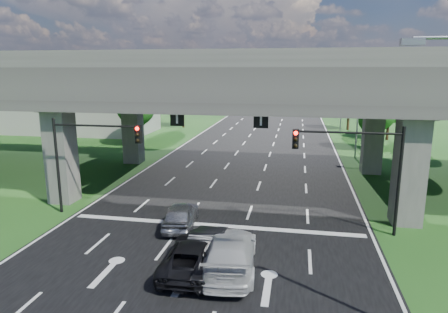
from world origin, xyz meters
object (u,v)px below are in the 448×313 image
(streetlight_far, at_px, (355,100))
(car_white, at_px, (230,252))
(car_trailing, at_px, (193,256))
(streetlight_beyond, at_px, (339,92))
(signal_right, at_px, (358,159))
(car_silver, at_px, (181,215))
(car_dark, at_px, (207,244))
(signal_left, at_px, (88,149))

(streetlight_far, bearing_deg, car_white, -108.06)
(car_white, relative_size, car_trailing, 1.13)
(streetlight_beyond, bearing_deg, signal_right, -93.61)
(car_trailing, bearing_deg, car_white, -167.67)
(car_silver, bearing_deg, streetlight_far, -126.05)
(car_silver, distance_m, car_trailing, 5.24)
(streetlight_beyond, bearing_deg, car_silver, -107.83)
(streetlight_beyond, xyz_separation_m, car_silver, (-11.90, -37.00, -5.10))
(streetlight_beyond, distance_m, car_silver, 39.20)
(car_white, bearing_deg, streetlight_beyond, -106.77)
(streetlight_beyond, xyz_separation_m, car_dark, (-9.54, -40.53, -5.11))
(streetlight_far, bearing_deg, signal_right, -96.47)
(streetlight_beyond, height_order, car_white, streetlight_beyond)
(car_dark, bearing_deg, streetlight_far, -113.14)
(signal_right, xyz_separation_m, streetlight_beyond, (2.27, 36.06, 1.66))
(streetlight_far, xyz_separation_m, car_trailing, (-9.88, -25.83, -5.12))
(signal_left, xyz_separation_m, car_dark, (8.38, -4.47, -3.45))
(signal_left, height_order, streetlight_far, streetlight_far)
(car_dark, height_order, car_trailing, car_dark)
(signal_right, relative_size, car_trailing, 1.19)
(streetlight_beyond, bearing_deg, car_dark, -103.25)
(car_trailing, bearing_deg, streetlight_beyond, -104.86)
(streetlight_far, relative_size, streetlight_beyond, 1.00)
(car_white, bearing_deg, car_dark, -41.79)
(signal_right, distance_m, streetlight_far, 20.25)
(streetlight_far, xyz_separation_m, car_silver, (-11.90, -21.00, -5.10))
(streetlight_far, relative_size, car_trailing, 1.99)
(car_dark, xyz_separation_m, car_white, (1.24, -0.91, 0.12))
(signal_left, relative_size, streetlight_far, 0.60)
(streetlight_beyond, bearing_deg, signal_left, -116.43)
(signal_left, relative_size, car_silver, 1.43)
(car_white, bearing_deg, signal_left, -34.68)
(signal_right, xyz_separation_m, signal_left, (-15.65, 0.00, 0.00))
(signal_left, distance_m, car_trailing, 10.49)
(signal_left, relative_size, car_dark, 1.40)
(signal_right, relative_size, car_silver, 1.43)
(streetlight_beyond, distance_m, car_dark, 41.95)
(signal_right, height_order, signal_left, same)
(signal_right, distance_m, car_trailing, 10.16)
(signal_left, bearing_deg, car_silver, -8.89)
(signal_right, bearing_deg, car_silver, -174.41)
(car_white, height_order, car_trailing, car_white)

